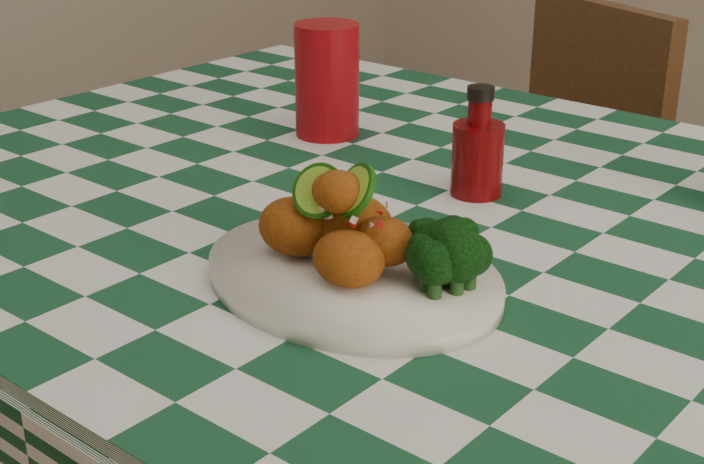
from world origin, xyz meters
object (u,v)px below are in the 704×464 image
Objects in this scene: plate at (352,276)px; wooden_chair_left at (516,225)px; fried_chicken_pile at (345,219)px; red_tumbler at (327,80)px; ketchup_bottle at (478,141)px.

plate is 1.10m from wooden_chair_left.
fried_chicken_pile is (-0.01, 0.00, 0.06)m from plate.
red_tumbler is 0.30m from ketchup_bottle.
fried_chicken_pile is 1.12m from wooden_chair_left.
wooden_chair_left is (-0.04, 0.62, -0.43)m from red_tumbler.
fried_chicken_pile reaches higher than wooden_chair_left.
red_tumbler is (-0.34, 0.35, 0.07)m from plate.
plate is at bearing -81.43° from ketchup_bottle.
red_tumbler reaches higher than wooden_chair_left.
wooden_chair_left is (-0.37, 0.97, -0.36)m from plate.
plate is 0.29m from ketchup_bottle.
ketchup_bottle is 0.87m from wooden_chair_left.
red_tumbler is at bearing 167.66° from ketchup_bottle.
plate is 0.49m from red_tumbler.
fried_chicken_pile is 0.17× the size of wooden_chair_left.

